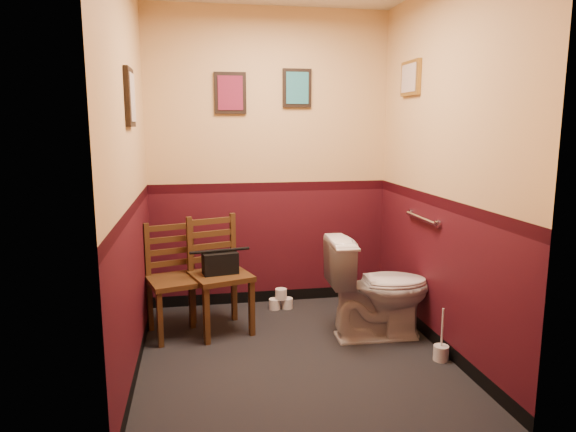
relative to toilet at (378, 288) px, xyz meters
name	(u,v)px	position (x,y,z in m)	size (l,w,h in m)	color
floor	(294,355)	(-0.72, -0.23, -0.40)	(2.20, 2.40, 0.00)	black
wall_back	(270,161)	(-0.72, 0.97, 0.95)	(2.20, 2.70, 0.00)	#3F0E16
wall_front	(343,195)	(-0.72, -1.43, 0.95)	(2.20, 2.70, 0.00)	#3F0E16
wall_left	(129,175)	(-1.82, -0.23, 0.95)	(2.40, 2.70, 0.00)	#3F0E16
wall_right	(443,170)	(0.38, -0.23, 0.95)	(2.40, 2.70, 0.00)	#3F0E16
grab_bar	(422,218)	(0.35, 0.02, 0.55)	(0.05, 0.56, 0.06)	silver
framed_print_back_a	(230,93)	(-1.07, 0.95, 1.55)	(0.28, 0.04, 0.36)	black
framed_print_back_b	(297,88)	(-0.47, 0.95, 1.60)	(0.26, 0.04, 0.34)	black
framed_print_left	(130,97)	(-1.80, -0.13, 1.45)	(0.04, 0.30, 0.38)	black
framed_print_right	(410,78)	(0.36, 0.37, 1.65)	(0.04, 0.34, 0.28)	olive
toilet	(378,288)	(0.00, 0.00, 0.00)	(0.46, 0.82, 0.80)	white
toilet_brush	(441,352)	(0.31, -0.49, -0.34)	(0.11, 0.11, 0.39)	silver
chair_left	(175,279)	(-1.58, 0.36, 0.05)	(0.52, 0.52, 0.90)	#432914
chair_right	(219,275)	(-1.23, 0.36, 0.07)	(0.55, 0.55, 0.94)	#432914
handbag	(220,263)	(-1.22, 0.32, 0.18)	(0.30, 0.19, 0.20)	black
tp_stack	(281,300)	(-0.65, 0.75, -0.32)	(0.22, 0.12, 0.19)	silver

